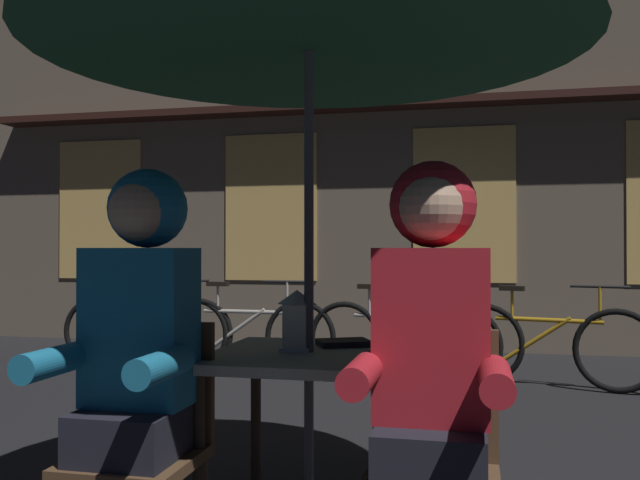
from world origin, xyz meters
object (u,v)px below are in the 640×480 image
object	(u,v)px
bicycle_second	(246,333)
bicycle_fourth	(548,345)
cafe_table	(309,379)
book	(344,343)
chair_right	(433,457)
person_right_hooded	(431,343)
bicycle_third	(401,340)
patio_umbrella	(309,2)
lantern	(297,319)
person_left_hooded	(137,334)
bicycle_nearest	(146,331)
chair_left	(145,438)

from	to	relation	value
bicycle_second	bicycle_fourth	world-z (taller)	same
cafe_table	book	bearing A→B (deg)	62.02
bicycle_fourth	book	xyz separation A→B (m)	(-1.09, -3.10, 0.41)
chair_right	person_right_hooded	size ratio (longest dim) A/B	0.62
person_right_hooded	bicycle_third	size ratio (longest dim) A/B	0.84
chair_right	patio_umbrella	bearing A→B (deg)	142.45
cafe_table	lantern	world-z (taller)	lantern
patio_umbrella	book	xyz separation A→B (m)	(0.10, 0.18, -1.31)
chair_right	person_left_hooded	bearing A→B (deg)	-176.61
bicycle_nearest	bicycle_second	world-z (taller)	same
bicycle_fourth	person_right_hooded	bearing A→B (deg)	-100.78
person_right_hooded	chair_right	bearing A→B (deg)	90.00
chair_right	bicycle_nearest	size ratio (longest dim) A/B	0.52
lantern	bicycle_nearest	xyz separation A→B (m)	(-2.36, 3.39, -0.51)
chair_right	book	xyz separation A→B (m)	(-0.38, 0.55, 0.26)
bicycle_third	bicycle_fourth	world-z (taller)	same
person_left_hooded	bicycle_second	size ratio (longest dim) A/B	0.83
person_right_hooded	chair_left	bearing A→B (deg)	176.61
person_right_hooded	bicycle_fourth	size ratio (longest dim) A/B	0.85
chair_right	bicycle_nearest	xyz separation A→B (m)	(-2.89, 3.77, -0.14)
bicycle_second	patio_umbrella	bearing A→B (deg)	-67.45
person_right_hooded	bicycle_second	size ratio (longest dim) A/B	0.83
chair_right	bicycle_fourth	world-z (taller)	chair_right
cafe_table	patio_umbrella	world-z (taller)	patio_umbrella
chair_left	book	distance (m)	0.84
lantern	bicycle_nearest	world-z (taller)	lantern
person_left_hooded	patio_umbrella	bearing A→B (deg)	41.57
cafe_table	person_left_hooded	xyz separation A→B (m)	(-0.48, -0.43, 0.21)
bicycle_third	book	bearing A→B (deg)	-88.25
person_right_hooded	book	distance (m)	0.73
person_right_hooded	bicycle_nearest	distance (m)	4.82
bicycle_nearest	bicycle_fourth	distance (m)	3.59
cafe_table	person_right_hooded	world-z (taller)	person_right_hooded
cafe_table	person_left_hooded	bearing A→B (deg)	-138.43
chair_right	chair_left	bearing A→B (deg)	180.00
patio_umbrella	bicycle_nearest	distance (m)	4.51
bicycle_third	person_left_hooded	bearing A→B (deg)	-97.35
person_left_hooded	book	bearing A→B (deg)	46.54
book	bicycle_second	bearing A→B (deg)	88.87
patio_umbrella	lantern	xyz separation A→B (m)	(-0.05, 0.01, -1.20)
person_left_hooded	person_right_hooded	xyz separation A→B (m)	(0.96, 0.00, 0.00)
bicycle_nearest	patio_umbrella	bearing A→B (deg)	-54.76
bicycle_second	book	world-z (taller)	bicycle_second
patio_umbrella	book	world-z (taller)	patio_umbrella
cafe_table	person_right_hooded	distance (m)	0.67
cafe_table	bicycle_second	xyz separation A→B (m)	(-1.43, 3.43, -0.29)
book	person_left_hooded	bearing A→B (deg)	-159.71
chair_left	bicycle_nearest	distance (m)	4.24
chair_right	person_left_hooded	distance (m)	1.03
bicycle_second	bicycle_third	world-z (taller)	same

